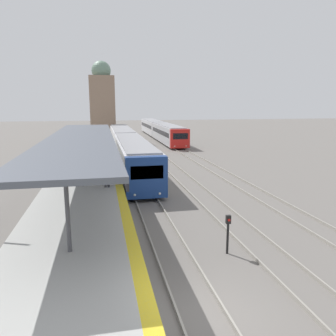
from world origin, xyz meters
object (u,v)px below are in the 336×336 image
Objects in this scene: train_far at (159,129)px; signal_post_near at (228,230)px; train_near at (127,145)px; person_on_platform at (107,172)px.

train_far is 47.72m from signal_post_near.
person_on_platform is at bearing -99.05° from train_near.
person_on_platform is 0.05× the size of train_near.
signal_post_near is at bearing -60.80° from person_on_platform.
train_far is 19.25× the size of signal_post_near.
person_on_platform is 15.87m from train_near.
person_on_platform is 40.17m from train_far.
signal_post_near is (2.30, -24.24, -0.65)m from train_near.
person_on_platform is at bearing -104.89° from train_far.
train_far is at bearing 71.32° from train_near.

